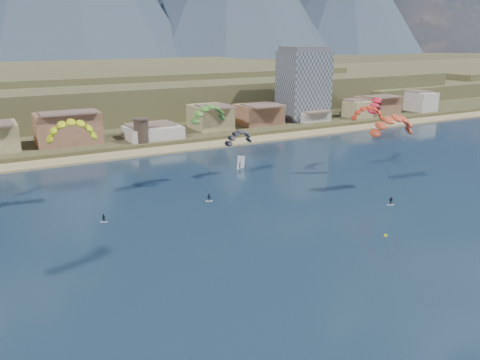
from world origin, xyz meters
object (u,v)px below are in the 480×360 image
object	(u,v)px
kitesurfer_orange	(393,122)
buoy	(386,236)
apartment_tower	(304,84)
windsurfer	(240,164)
watchtower	(141,130)
kitesurfer_green	(209,111)
kitesurfer_yellow	(71,127)

from	to	relation	value
kitesurfer_orange	buoy	distance (m)	36.71
apartment_tower	windsurfer	bearing A→B (deg)	-138.52
windsurfer	watchtower	bearing A→B (deg)	112.71
kitesurfer_green	windsurfer	world-z (taller)	kitesurfer_green
watchtower	kitesurfer_green	size ratio (longest dim) A/B	0.36
windsurfer	buoy	size ratio (longest dim) A/B	5.17
watchtower	kitesurfer_orange	xyz separation A→B (m)	(40.56, -78.93, 11.62)
kitesurfer_yellow	kitesurfer_green	world-z (taller)	kitesurfer_green
apartment_tower	kitesurfer_green	distance (m)	102.53
watchtower	windsurfer	world-z (taller)	watchtower
kitesurfer_green	windsurfer	bearing A→B (deg)	35.57
apartment_tower	buoy	distance (m)	132.39
kitesurfer_green	windsurfer	xyz separation A→B (m)	(15.41, 11.02, -18.69)
kitesurfer_orange	buoy	bearing A→B (deg)	-135.24
windsurfer	apartment_tower	bearing A→B (deg)	41.48
apartment_tower	kitesurfer_orange	xyz separation A→B (m)	(-39.44, -92.93, 0.17)
kitesurfer_orange	apartment_tower	bearing A→B (deg)	67.00
watchtower	buoy	bearing A→B (deg)	-80.06
kitesurfer_green	buoy	size ratio (longest dim) A/B	33.03
apartment_tower	buoy	bearing A→B (deg)	-118.31
watchtower	kitesurfer_yellow	size ratio (longest dim) A/B	0.37
kitesurfer_yellow	kitesurfer_green	size ratio (longest dim) A/B	0.98
apartment_tower	watchtower	size ratio (longest dim) A/B	3.72
kitesurfer_yellow	kitesurfer_green	xyz separation A→B (m)	(34.56, 0.28, 0.97)
watchtower	windsurfer	bearing A→B (deg)	-67.29
windsurfer	buoy	distance (m)	60.12
kitesurfer_yellow	buoy	bearing A→B (deg)	-44.07
apartment_tower	kitesurfer_green	bearing A→B (deg)	-139.61
kitesurfer_yellow	watchtower	bearing A→B (deg)	58.23
kitesurfer_yellow	windsurfer	xyz separation A→B (m)	(49.97, 11.29, -17.72)
kitesurfer_yellow	buoy	size ratio (longest dim) A/B	32.28
kitesurfer_orange	buoy	world-z (taller)	kitesurfer_orange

